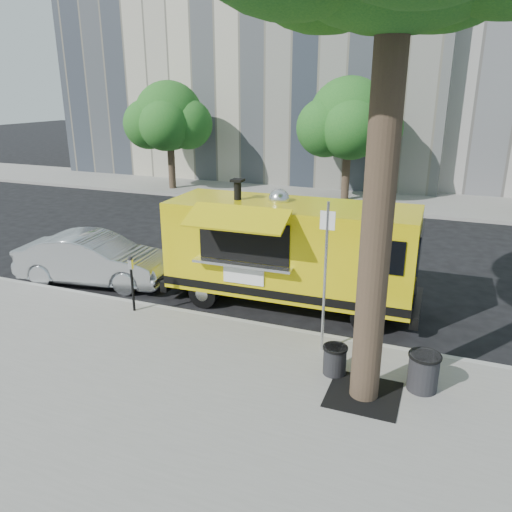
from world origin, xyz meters
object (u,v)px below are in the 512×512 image
at_px(far_tree_b, 349,118).
at_px(food_truck, 289,251).
at_px(sign_post, 325,269).
at_px(parking_meter, 132,277).
at_px(far_tree_a, 169,116).
at_px(trash_bin_left, 335,359).
at_px(trash_bin_right, 423,371).
at_px(sedan, 94,259).

bearing_deg(far_tree_b, food_truck, -84.58).
distance_m(sign_post, parking_meter, 4.64).
bearing_deg(far_tree_a, food_truck, -49.13).
bearing_deg(food_truck, sign_post, -57.78).
xyz_separation_m(far_tree_b, trash_bin_left, (2.98, -15.02, -3.39)).
xyz_separation_m(far_tree_b, sign_post, (2.55, -14.25, -1.98)).
bearing_deg(parking_meter, trash_bin_right, -8.00).
bearing_deg(sedan, sign_post, -112.01).
xyz_separation_m(far_tree_b, trash_bin_right, (4.50, -14.96, -3.33)).
xyz_separation_m(sedan, trash_bin_left, (7.21, -2.40, -0.25)).
height_order(trash_bin_left, trash_bin_right, trash_bin_right).
relative_size(far_tree_a, sign_post, 1.79).
bearing_deg(trash_bin_right, parking_meter, 172.00).
xyz_separation_m(sedan, trash_bin_right, (8.73, -2.35, -0.18)).
bearing_deg(food_truck, trash_bin_left, -58.85).
height_order(far_tree_b, food_truck, far_tree_b).
bearing_deg(trash_bin_right, far_tree_a, 132.83).
xyz_separation_m(sign_post, sedan, (-6.78, 1.64, -1.16)).
distance_m(far_tree_b, trash_bin_right, 15.98).
height_order(far_tree_b, sedan, far_tree_b).
distance_m(far_tree_a, far_tree_b, 9.01).
bearing_deg(food_truck, far_tree_b, 94.21).
relative_size(far_tree_b, sedan, 1.32).
xyz_separation_m(far_tree_a, trash_bin_left, (11.98, -14.62, -3.33)).
distance_m(food_truck, sedan, 5.45).
xyz_separation_m(far_tree_a, sign_post, (11.55, -13.85, -1.93)).
bearing_deg(far_tree_a, trash_bin_left, -50.66).
bearing_deg(far_tree_b, trash_bin_right, -73.26).
height_order(far_tree_a, sign_post, far_tree_a).
bearing_deg(trash_bin_left, far_tree_b, 101.22).
height_order(far_tree_a, parking_meter, far_tree_a).
xyz_separation_m(parking_meter, trash_bin_right, (6.50, -0.91, -0.48)).
bearing_deg(parking_meter, food_truck, 31.37).
height_order(food_truck, trash_bin_left, food_truck).
relative_size(far_tree_a, food_truck, 0.86).
height_order(sign_post, parking_meter, sign_post).
xyz_separation_m(far_tree_b, sedan, (-4.23, -12.61, -3.15)).
bearing_deg(parking_meter, far_tree_a, 117.15).
xyz_separation_m(food_truck, trash_bin_right, (3.35, -2.83, -0.92)).
bearing_deg(sign_post, far_tree_b, 100.15).
bearing_deg(far_tree_a, sign_post, -50.17).
xyz_separation_m(food_truck, sedan, (-5.38, -0.48, -0.73)).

